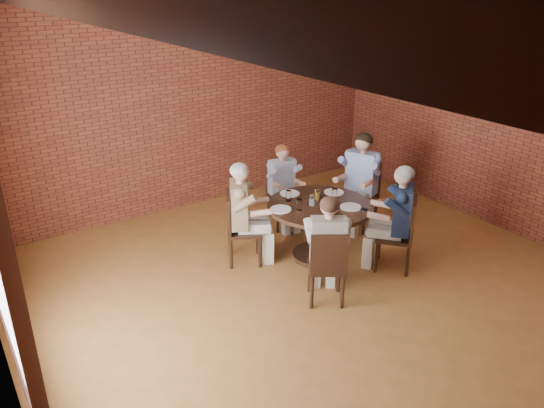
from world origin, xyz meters
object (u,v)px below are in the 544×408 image
diner_a (360,182)px  diner_c (244,214)px  chair_a (362,191)px  chair_c (237,225)px  dining_table (319,220)px  diner_e (396,219)px  diner_b (283,187)px  diner_d (327,250)px  smartphone (362,209)px  chair_d (327,265)px  chair_b (281,194)px  chair_e (402,231)px

diner_a → diner_c: size_ratio=1.05×
chair_a → chair_c: chair_a is taller
dining_table → diner_e: size_ratio=0.98×
diner_a → diner_b: bearing=-145.5°
diner_d → smartphone: 0.98m
chair_d → smartphone: chair_d is taller
dining_table → diner_e: bearing=-49.4°
diner_e → smartphone: size_ratio=9.39×
dining_table → chair_b: bearing=81.6°
chair_b → diner_d: size_ratio=0.69×
diner_a → chair_c: 1.98m
diner_c → dining_table: bearing=-90.0°
diner_d → chair_e: bearing=-144.7°
chair_c → diner_e: (1.54, -1.20, 0.17)m
dining_table → diner_a: diner_a is taller
chair_a → chair_e: size_ratio=1.03×
diner_d → chair_e: (1.22, 0.04, -0.12)m
diner_c → diner_e: bearing=-101.0°
diner_a → chair_e: diner_a is taller
diner_b → chair_b: bearing=90.0°
chair_b → chair_e: chair_e is taller
chair_b → diner_d: 2.05m
diner_b → diner_a: bearing=-25.4°
diner_e → diner_a: bearing=-151.4°
chair_a → diner_b: size_ratio=0.79×
chair_c → diner_c: (0.07, -0.04, 0.16)m
chair_b → diner_c: 1.21m
chair_a → diner_b: diner_b is taller
diner_c → diner_e: 1.87m
chair_a → chair_d: size_ratio=1.07×
dining_table → chair_d: (-0.59, -0.90, -0.04)m
dining_table → diner_a: (1.05, 0.42, 0.17)m
chair_c → smartphone: bearing=-97.8°
diner_b → diner_c: bearing=-141.2°
diner_c → chair_a: bearing=-62.1°
dining_table → chair_d: size_ratio=1.46×
chair_b → diner_e: 1.88m
diner_e → smartphone: (-0.28, 0.31, 0.08)m
diner_a → diner_b: diner_a is taller
diner_c → diner_d: diner_c is taller
chair_c → smartphone: (1.26, -0.89, 0.25)m
diner_c → chair_e: diner_c is taller
dining_table → diner_c: diner_c is taller
chair_d → diner_b: bearing=-77.8°
chair_a → diner_d: 2.12m
diner_e → dining_table: bearing=-90.0°
chair_c → diner_d: size_ratio=0.73×
chair_a → smartphone: 1.20m
diner_b → diner_e: bearing=-66.6°
dining_table → chair_a: bearing=21.8°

